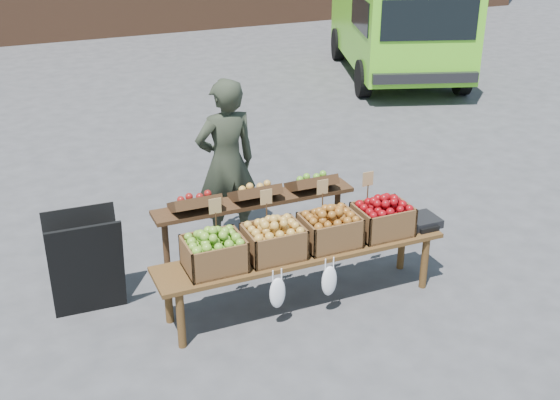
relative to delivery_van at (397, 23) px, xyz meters
name	(u,v)px	position (x,y,z in m)	size (l,w,h in m)	color
ground	(411,298)	(-4.21, -7.12, -1.03)	(80.00, 80.00, 0.00)	#444446
delivery_van	(397,23)	(0.00, 0.00, 0.00)	(2.10, 4.59, 2.05)	#6ADD26
vendor	(226,163)	(-5.40, -5.34, -0.12)	(0.66, 0.43, 1.81)	#292F22
chalkboard_sign	(86,264)	(-7.01, -6.13, -0.54)	(0.64, 0.35, 0.97)	black
back_table	(256,225)	(-5.36, -6.07, -0.51)	(2.10, 0.44, 1.04)	#392413
display_bench	(302,277)	(-5.20, -6.79, -0.74)	(2.70, 0.56, 0.57)	#4E3317
crate_golden_apples	(214,254)	(-6.02, -6.79, -0.32)	(0.50, 0.40, 0.28)	#447D14
crate_russet_pears	(274,242)	(-5.47, -6.79, -0.32)	(0.50, 0.40, 0.28)	#B29828
crate_red_apples	(330,230)	(-4.92, -6.79, -0.32)	(0.50, 0.40, 0.28)	#A96529
crate_green_apples	(382,220)	(-4.37, -6.79, -0.32)	(0.50, 0.40, 0.28)	#7C0008
weighing_scale	(420,221)	(-3.95, -6.79, -0.42)	(0.34, 0.30, 0.08)	black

